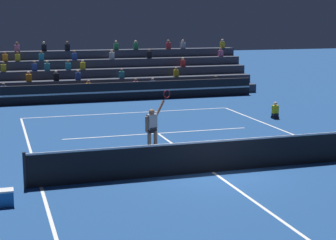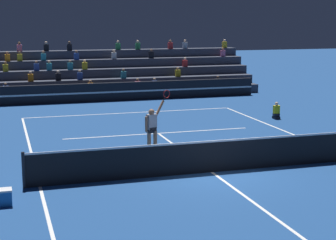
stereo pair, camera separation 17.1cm
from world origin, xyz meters
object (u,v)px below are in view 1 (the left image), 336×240
Objects in this scene: ball_kid_courtside at (275,112)px; tennis_ball at (146,164)px; tennis_player at (152,129)px; equipment_cooler at (4,198)px.

ball_kid_courtside is 10.69m from tennis_ball.
tennis_player is (-7.81, -5.29, 0.65)m from ball_kid_courtside.
tennis_player is at bearing 65.95° from tennis_ball.
ball_kid_courtside is 12.43× the size of tennis_ball.
tennis_player reaches higher than equipment_cooler.
equipment_cooler is at bearing -141.49° from tennis_player.
equipment_cooler reaches higher than tennis_ball.
ball_kid_courtside is at bearing 34.11° from tennis_player.
tennis_player is at bearing 38.51° from equipment_cooler.
ball_kid_courtside is at bearing 35.96° from equipment_cooler.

